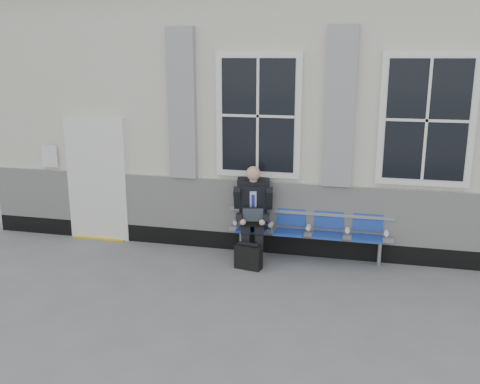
# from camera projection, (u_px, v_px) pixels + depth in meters

# --- Properties ---
(ground) EXTENTS (70.00, 70.00, 0.00)m
(ground) POSITION_uv_depth(u_px,v_px,m) (394.00, 303.00, 7.04)
(ground) COLOR slate
(ground) RESTS_ON ground
(station_building) EXTENTS (14.40, 4.40, 4.49)m
(station_building) POSITION_uv_depth(u_px,v_px,m) (395.00, 109.00, 9.76)
(station_building) COLOR silver
(station_building) RESTS_ON ground
(bench) EXTENTS (2.60, 0.47, 0.91)m
(bench) POSITION_uv_depth(u_px,v_px,m) (309.00, 226.00, 8.44)
(bench) COLOR #9EA0A3
(bench) RESTS_ON ground
(businessman) EXTENTS (0.66, 0.88, 1.50)m
(businessman) POSITION_uv_depth(u_px,v_px,m) (253.00, 209.00, 8.45)
(businessman) COLOR black
(businessman) RESTS_ON ground
(briefcase) EXTENTS (0.43, 0.24, 0.42)m
(briefcase) POSITION_uv_depth(u_px,v_px,m) (248.00, 257.00, 8.13)
(briefcase) COLOR black
(briefcase) RESTS_ON ground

